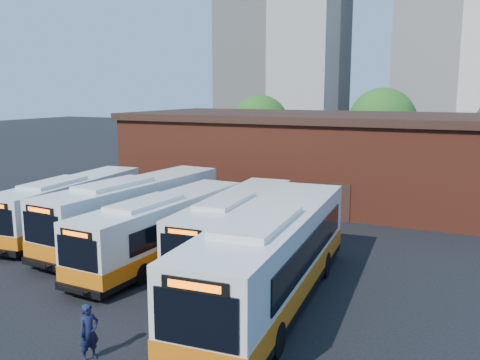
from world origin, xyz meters
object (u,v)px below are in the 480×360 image
at_px(bus_mideast, 236,227).
at_px(transit_worker, 89,332).
at_px(bus_west, 135,212).
at_px(bus_midwest, 164,230).
at_px(bus_east, 272,261).
at_px(bus_farwest, 71,206).

relative_size(bus_mideast, transit_worker, 6.61).
bearing_deg(transit_worker, bus_west, 48.28).
bearing_deg(bus_mideast, transit_worker, -92.46).
xyz_separation_m(bus_midwest, bus_east, (6.59, -2.67, 0.27)).
bearing_deg(bus_midwest, transit_worker, -67.69).
bearing_deg(transit_worker, bus_farwest, 63.02).
bearing_deg(bus_midwest, bus_farwest, 167.94).
xyz_separation_m(bus_west, bus_east, (9.79, -4.72, 0.13)).
relative_size(bus_midwest, bus_east, 0.84).
relative_size(bus_farwest, bus_midwest, 1.01).
bearing_deg(bus_east, bus_west, 150.26).
relative_size(bus_west, bus_east, 0.92).
bearing_deg(transit_worker, bus_mideast, 19.41).
relative_size(bus_midwest, bus_mideast, 1.00).
distance_m(bus_farwest, bus_midwest, 8.00).
relative_size(bus_farwest, bus_mideast, 1.01).
bearing_deg(bus_farwest, bus_midwest, -20.55).
distance_m(bus_midwest, bus_east, 7.12).
distance_m(bus_east, transit_worker, 7.11).
distance_m(bus_west, bus_east, 10.87).
height_order(bus_mideast, bus_east, bus_east).
relative_size(bus_farwest, bus_west, 0.92).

